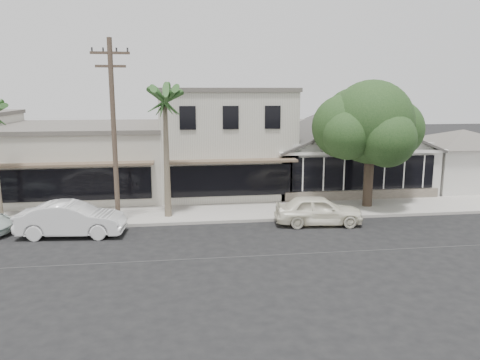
{
  "coord_description": "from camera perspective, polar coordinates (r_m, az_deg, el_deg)",
  "views": [
    {
      "loc": [
        -6.12,
        -17.72,
        6.59
      ],
      "look_at": [
        -2.81,
        6.0,
        2.0
      ],
      "focal_mm": 35.0,
      "sensor_mm": 36.0,
      "label": 1
    }
  ],
  "objects": [
    {
      "name": "ground",
      "position": [
        19.87,
        10.6,
        -8.7
      ],
      "size": [
        140.0,
        140.0,
        0.0
      ],
      "primitive_type": "plane",
      "color": "black",
      "rests_on": "ground"
    },
    {
      "name": "sidewalk_north",
      "position": [
        25.39,
        -11.94,
        -4.25
      ],
      "size": [
        90.0,
        3.5,
        0.15
      ],
      "primitive_type": "cube",
      "color": "#9E9991",
      "rests_on": "ground"
    },
    {
      "name": "corner_shop",
      "position": [
        32.42,
        12.21,
        3.57
      ],
      "size": [
        10.4,
        8.6,
        5.1
      ],
      "color": "silver",
      "rests_on": "ground"
    },
    {
      "name": "side_cottage",
      "position": [
        35.4,
        25.26,
        1.54
      ],
      "size": [
        6.0,
        6.0,
        3.0
      ],
      "primitive_type": "cube",
      "color": "silver",
      "rests_on": "ground"
    },
    {
      "name": "row_building_near",
      "position": [
        31.55,
        -2.22,
        4.77
      ],
      "size": [
        8.0,
        10.0,
        6.5
      ],
      "primitive_type": "cube",
      "color": "beige",
      "rests_on": "ground"
    },
    {
      "name": "row_building_midnear",
      "position": [
        32.09,
        -18.42,
        2.25
      ],
      "size": [
        10.0,
        10.0,
        4.2
      ],
      "primitive_type": "cube",
      "color": "#B6B0A3",
      "rests_on": "ground"
    },
    {
      "name": "utility_pole",
      "position": [
        23.17,
        -15.13,
        6.03
      ],
      "size": [
        1.8,
        0.24,
        9.0
      ],
      "color": "brown",
      "rests_on": "ground"
    },
    {
      "name": "car_0",
      "position": [
        23.63,
        9.54,
        -3.64
      ],
      "size": [
        4.48,
        2.17,
        1.47
      ],
      "primitive_type": "imported",
      "rotation": [
        0.0,
        0.0,
        1.47
      ],
      "color": "white",
      "rests_on": "ground"
    },
    {
      "name": "car_1",
      "position": [
        22.84,
        -19.85,
        -4.52
      ],
      "size": [
        4.9,
        2.06,
        1.57
      ],
      "primitive_type": "imported",
      "rotation": [
        0.0,
        0.0,
        1.49
      ],
      "color": "white",
      "rests_on": "ground"
    },
    {
      "name": "shade_tree",
      "position": [
        27.06,
        15.41,
        6.53
      ],
      "size": [
        6.48,
        5.86,
        7.19
      ],
      "rotation": [
        0.0,
        0.0,
        -0.1
      ],
      "color": "#433529",
      "rests_on": "ground"
    },
    {
      "name": "palm_east",
      "position": [
        23.9,
        -9.16,
        9.78
      ],
      "size": [
        2.71,
        2.71,
        7.29
      ],
      "color": "#726651",
      "rests_on": "ground"
    }
  ]
}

